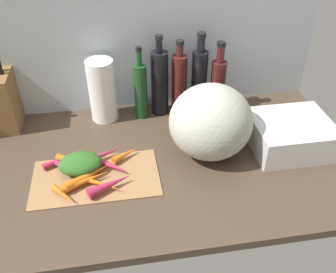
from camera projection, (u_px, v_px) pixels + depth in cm
name	position (u px, v px, depth cm)	size (l,w,h in cm)	color
ground_plane	(119.00, 166.00, 130.10)	(170.00, 80.00, 3.00)	#47382B
wall_back	(107.00, 39.00, 141.63)	(170.00, 3.00, 60.00)	#ADB7C1
cutting_board	(96.00, 177.00, 122.50)	(41.98, 23.32, 0.80)	#997047
carrot_0	(64.00, 195.00, 114.01)	(2.23, 2.23, 10.56)	orange
carrot_1	(126.00, 154.00, 129.45)	(2.72, 2.72, 10.52)	orange
carrot_2	(88.00, 176.00, 120.02)	(3.48, 3.48, 16.74)	orange
carrot_3	(102.00, 184.00, 117.95)	(2.02, 2.02, 15.19)	orange
carrot_4	(77.00, 163.00, 125.81)	(2.73, 2.73, 15.44)	orange
carrot_5	(105.00, 164.00, 125.65)	(2.25, 2.25, 17.70)	#B2264C
carrot_6	(85.00, 181.00, 118.45)	(2.97, 2.97, 16.50)	orange
carrot_7	(110.00, 184.00, 116.78)	(3.47, 3.47, 14.94)	#B2264C
carrot_8	(62.00, 160.00, 127.54)	(2.20, 2.20, 13.40)	#B2264C
carrot_9	(72.00, 172.00, 122.43)	(2.00, 2.00, 17.60)	#B2264C
carrot_10	(110.00, 165.00, 124.59)	(2.82, 2.82, 14.34)	#B2264C
carrot_11	(102.00, 155.00, 128.63)	(3.13, 3.13, 14.56)	#B2264C
carrot_greens_pile	(80.00, 164.00, 122.88)	(14.42, 11.10, 6.10)	#2D6023
winter_squash	(211.00, 122.00, 125.99)	(28.86, 27.78, 26.52)	#B2B7A8
knife_block	(4.00, 100.00, 141.04)	(9.41, 16.80, 28.15)	brown
paper_towel_roll	(102.00, 91.00, 144.40)	(10.61, 10.61, 25.38)	white
bottle_0	(141.00, 90.00, 145.57)	(5.21, 5.21, 30.36)	#19421E
bottle_1	(160.00, 82.00, 147.23)	(7.04, 7.04, 33.52)	black
bottle_2	(179.00, 83.00, 148.35)	(6.21, 6.21, 31.19)	#471919
bottle_3	(199.00, 79.00, 149.58)	(6.43, 6.43, 33.34)	black
bottle_4	(218.00, 83.00, 150.16)	(6.09, 6.09, 29.91)	#471919
dish_rack	(290.00, 134.00, 133.41)	(27.98, 24.51, 10.89)	silver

